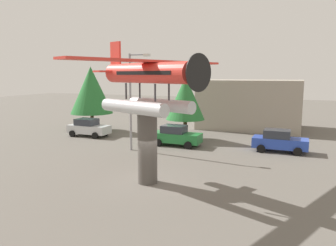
{
  "coord_description": "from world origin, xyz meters",
  "views": [
    {
      "loc": [
        7.87,
        -15.91,
        6.08
      ],
      "look_at": [
        0.0,
        3.0,
        3.02
      ],
      "focal_mm": 34.6,
      "sensor_mm": 36.0,
      "label": 1
    }
  ],
  "objects_px": {
    "display_pedestal": "(147,148)",
    "car_mid_green": "(176,136)",
    "storefront_building": "(251,104)",
    "car_far_blue": "(279,141)",
    "tree_west": "(91,90)",
    "floatplane_monument": "(148,82)",
    "car_near_silver": "(88,128)",
    "streetlight_primary": "(133,95)",
    "tree_east": "(185,98)"
  },
  "relations": [
    {
      "from": "display_pedestal",
      "to": "car_mid_green",
      "type": "relative_size",
      "value": 0.96
    },
    {
      "from": "display_pedestal",
      "to": "car_mid_green",
      "type": "bearing_deg",
      "value": 101.87
    },
    {
      "from": "display_pedestal",
      "to": "storefront_building",
      "type": "distance_m",
      "value": 22.14
    },
    {
      "from": "car_far_blue",
      "to": "tree_west",
      "type": "height_order",
      "value": "tree_west"
    },
    {
      "from": "car_far_blue",
      "to": "tree_west",
      "type": "distance_m",
      "value": 19.97
    },
    {
      "from": "floatplane_monument",
      "to": "car_far_blue",
      "type": "relative_size",
      "value": 2.39
    },
    {
      "from": "car_near_silver",
      "to": "tree_west",
      "type": "bearing_deg",
      "value": 118.7
    },
    {
      "from": "storefront_building",
      "to": "tree_west",
      "type": "distance_m",
      "value": 18.01
    },
    {
      "from": "floatplane_monument",
      "to": "car_mid_green",
      "type": "height_order",
      "value": "floatplane_monument"
    },
    {
      "from": "floatplane_monument",
      "to": "streetlight_primary",
      "type": "distance_m",
      "value": 8.38
    },
    {
      "from": "storefront_building",
      "to": "streetlight_primary",
      "type": "bearing_deg",
      "value": -114.76
    },
    {
      "from": "storefront_building",
      "to": "display_pedestal",
      "type": "bearing_deg",
      "value": -96.26
    },
    {
      "from": "car_far_blue",
      "to": "streetlight_primary",
      "type": "relative_size",
      "value": 0.54
    },
    {
      "from": "car_mid_green",
      "to": "tree_west",
      "type": "height_order",
      "value": "tree_west"
    },
    {
      "from": "tree_west",
      "to": "car_mid_green",
      "type": "bearing_deg",
      "value": -17.04
    },
    {
      "from": "car_mid_green",
      "to": "tree_east",
      "type": "distance_m",
      "value": 4.12
    },
    {
      "from": "streetlight_primary",
      "to": "tree_east",
      "type": "xyz_separation_m",
      "value": [
        2.44,
        5.7,
        -0.55
      ]
    },
    {
      "from": "tree_west",
      "to": "storefront_building",
      "type": "bearing_deg",
      "value": 29.77
    },
    {
      "from": "car_mid_green",
      "to": "car_near_silver",
      "type": "bearing_deg",
      "value": 176.08
    },
    {
      "from": "car_mid_green",
      "to": "floatplane_monument",
      "type": "bearing_deg",
      "value": -77.51
    },
    {
      "from": "car_far_blue",
      "to": "display_pedestal",
      "type": "bearing_deg",
      "value": -120.6
    },
    {
      "from": "car_far_blue",
      "to": "storefront_building",
      "type": "bearing_deg",
      "value": 109.32
    },
    {
      "from": "car_far_blue",
      "to": "storefront_building",
      "type": "relative_size",
      "value": 0.38
    },
    {
      "from": "car_mid_green",
      "to": "car_far_blue",
      "type": "xyz_separation_m",
      "value": [
        8.4,
        1.06,
        0.0
      ]
    },
    {
      "from": "car_near_silver",
      "to": "display_pedestal",
      "type": "bearing_deg",
      "value": -41.63
    },
    {
      "from": "storefront_building",
      "to": "tree_west",
      "type": "bearing_deg",
      "value": -150.23
    },
    {
      "from": "streetlight_primary",
      "to": "tree_east",
      "type": "bearing_deg",
      "value": 66.85
    },
    {
      "from": "display_pedestal",
      "to": "car_mid_green",
      "type": "height_order",
      "value": "display_pedestal"
    },
    {
      "from": "display_pedestal",
      "to": "tree_east",
      "type": "bearing_deg",
      "value": 99.93
    },
    {
      "from": "display_pedestal",
      "to": "tree_west",
      "type": "height_order",
      "value": "tree_west"
    },
    {
      "from": "car_far_blue",
      "to": "tree_east",
      "type": "height_order",
      "value": "tree_east"
    },
    {
      "from": "floatplane_monument",
      "to": "car_near_silver",
      "type": "relative_size",
      "value": 2.39
    },
    {
      "from": "storefront_building",
      "to": "tree_west",
      "type": "relative_size",
      "value": 1.59
    },
    {
      "from": "streetlight_primary",
      "to": "tree_east",
      "type": "height_order",
      "value": "streetlight_primary"
    },
    {
      "from": "tree_east",
      "to": "display_pedestal",
      "type": "bearing_deg",
      "value": -80.07
    },
    {
      "from": "display_pedestal",
      "to": "streetlight_primary",
      "type": "bearing_deg",
      "value": 124.38
    },
    {
      "from": "car_near_silver",
      "to": "tree_west",
      "type": "relative_size",
      "value": 0.6
    },
    {
      "from": "car_mid_green",
      "to": "tree_west",
      "type": "distance_m",
      "value": 12.16
    },
    {
      "from": "floatplane_monument",
      "to": "display_pedestal",
      "type": "bearing_deg",
      "value": 180.0
    },
    {
      "from": "car_mid_green",
      "to": "streetlight_primary",
      "type": "xyz_separation_m",
      "value": [
        -2.58,
        -2.94,
        3.61
      ]
    },
    {
      "from": "car_near_silver",
      "to": "tree_west",
      "type": "height_order",
      "value": "tree_west"
    },
    {
      "from": "display_pedestal",
      "to": "streetlight_primary",
      "type": "xyz_separation_m",
      "value": [
        -4.62,
        6.75,
        2.48
      ]
    },
    {
      "from": "streetlight_primary",
      "to": "tree_east",
      "type": "distance_m",
      "value": 6.23
    },
    {
      "from": "display_pedestal",
      "to": "tree_east",
      "type": "distance_m",
      "value": 12.79
    },
    {
      "from": "storefront_building",
      "to": "tree_west",
      "type": "xyz_separation_m",
      "value": [
        -15.57,
        -8.9,
        1.69
      ]
    },
    {
      "from": "car_near_silver",
      "to": "car_mid_green",
      "type": "distance_m",
      "value": 9.63
    },
    {
      "from": "car_near_silver",
      "to": "tree_east",
      "type": "distance_m",
      "value": 10.17
    },
    {
      "from": "car_mid_green",
      "to": "storefront_building",
      "type": "xyz_separation_m",
      "value": [
        4.45,
        12.31,
        1.86
      ]
    },
    {
      "from": "floatplane_monument",
      "to": "tree_west",
      "type": "xyz_separation_m",
      "value": [
        -13.27,
        13.15,
        -1.26
      ]
    },
    {
      "from": "car_far_blue",
      "to": "tree_east",
      "type": "relative_size",
      "value": 0.7
    }
  ]
}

